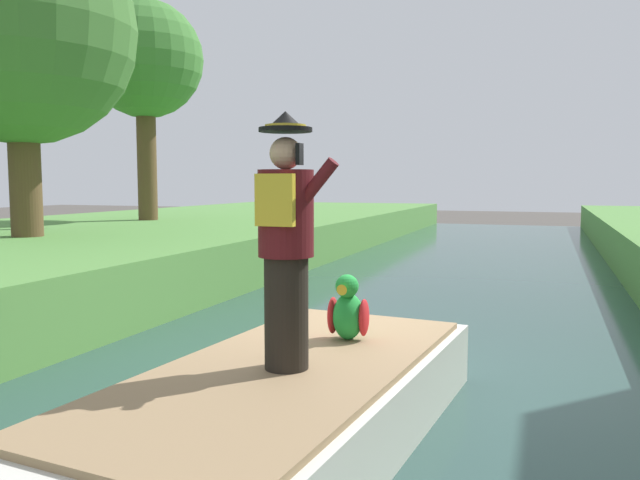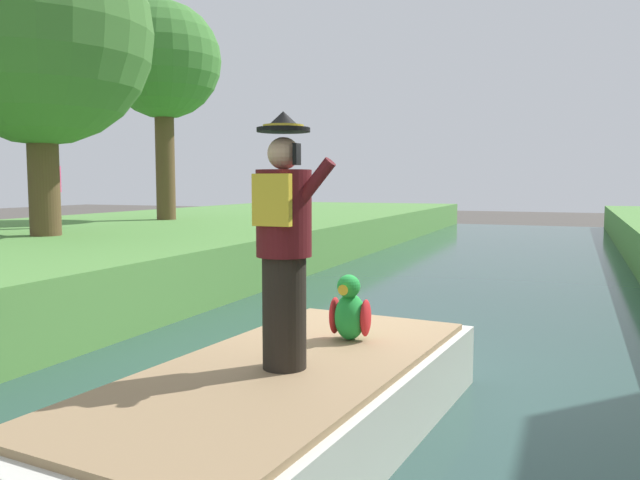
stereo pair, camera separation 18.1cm
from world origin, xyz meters
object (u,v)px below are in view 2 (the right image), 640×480
Objects in this scene: boat at (285,405)px; parrot_plush at (350,312)px; tree_slender at (38,33)px; person_bystander at (53,192)px; tree_tall at (163,63)px; person_pirate at (284,242)px.

boat is 1.06m from parrot_plush.
tree_slender is 3.73× the size of person_bystander.
person_bystander is (-0.40, -3.63, -3.41)m from tree_tall.
person_pirate is 1.16× the size of person_bystander.
boat is 0.73× the size of tree_slender.
boat is 11.18m from person_bystander.
person_bystander is at bearing 129.65° from person_pirate.
person_bystander is at bearing 147.31° from parrot_plush.
boat is at bearing -37.08° from person_bystander.
tree_tall is 4.99m from person_bystander.
tree_slender is at bearing -49.41° from person_bystander.
tree_tall is (-8.49, 10.39, 3.62)m from person_pirate.
parrot_plush is (0.20, 0.88, 0.55)m from boat.
parrot_plush is at bearing 76.97° from boat.
parrot_plush is at bearing -32.69° from person_bystander.
person_bystander is at bearing 130.59° from tree_slender.
boat is at bearing -34.23° from tree_slender.
person_pirate is 1.19m from parrot_plush.
tree_tall is 3.66× the size of person_bystander.
parrot_plush reaches higher than boat.
person_bystander is (-8.85, 6.69, 1.45)m from boat.
parrot_plush is at bearing -47.47° from tree_tall.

